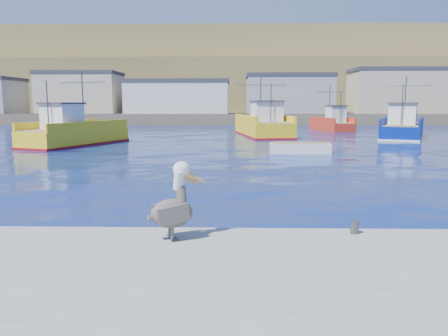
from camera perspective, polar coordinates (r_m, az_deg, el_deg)
name	(u,v)px	position (r m, az deg, el deg)	size (l,w,h in m)	color
ground	(230,216)	(13.98, 0.76, -6.32)	(260.00, 260.00, 0.00)	#071756
dock_bollards	(253,227)	(10.54, 3.87, -7.64)	(36.20, 0.20, 0.30)	#4C4C4C
far_shore	(234,83)	(122.84, 1.28, 11.02)	(200.00, 81.00, 24.00)	brown
trawler_yellow_a	(74,133)	(39.64, -18.99, 4.32)	(7.10, 11.12, 6.42)	yellow
trawler_yellow_b	(263,126)	(48.32, 5.15, 5.52)	(6.13, 12.72, 6.63)	yellow
trawler_blue	(403,128)	(48.71, 22.30, 4.84)	(7.73, 11.16, 6.42)	navy
boat_orange	(332,123)	(59.09, 13.97, 5.76)	(4.67, 8.25, 6.01)	red
skiff_mid	(300,149)	(31.78, 9.89, 2.45)	(4.35, 1.71, 0.93)	silver
pelican	(174,207)	(9.95, -6.55, -5.03)	(1.40, 0.92, 1.78)	#595451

